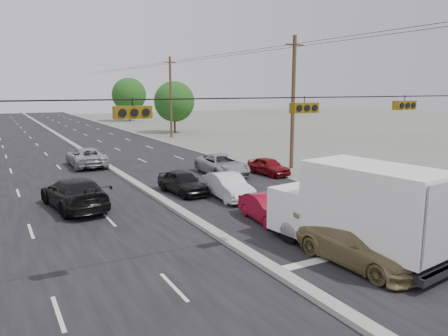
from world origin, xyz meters
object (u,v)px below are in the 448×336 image
Objects in this scene: queue_car_b at (228,187)px; queue_car_e at (269,166)px; box_truck at (358,209)px; oncoming_near at (74,193)px; queue_car_c at (222,165)px; tree_right_mid at (174,102)px; tree_right_far at (129,95)px; queue_car_a at (183,182)px; tan_sedan at (358,244)px; oncoming_far at (86,157)px; utility_pole_right_c at (171,97)px; utility_pole_right_b at (293,102)px; red_sedan at (267,209)px.

queue_car_b is 7.47m from queue_car_e.
box_truck is 1.26× the size of oncoming_near.
tree_right_mid is at bearing 76.32° from queue_car_c.
queue_car_a is at bearing -103.65° from tree_right_far.
oncoming_far reaches higher than tan_sedan.
tan_sedan is at bearing -90.91° from queue_car_a.
utility_pole_right_c is 27.00m from queue_car_e.
oncoming_far is (-4.92, 23.99, -1.03)m from box_truck.
tree_right_far is at bearing 83.35° from utility_pole_right_c.
tan_sedan is 10.29m from queue_car_b.
utility_pole_right_b is 1.41× the size of box_truck.
utility_pole_right_c is at bearing 78.62° from queue_car_c.
oncoming_far reaches higher than queue_car_b.
red_sedan is at bearing 103.20° from oncoming_far.
tree_right_far reaches higher than tree_right_mid.
utility_pole_right_c is 1.90× the size of queue_car_c.
oncoming_far is (-13.90, 8.23, -4.36)m from utility_pole_right_b.
utility_pole_right_b is at bearing 1.09° from queue_car_c.
oncoming_near is (-13.82, -2.70, 0.19)m from queue_car_e.
red_sedan is at bearing -86.30° from queue_car_a.
tree_right_mid reaches higher than tan_sedan.
utility_pole_right_b is 2.36× the size of queue_car_b.
oncoming_far is at bearing -129.66° from utility_pole_right_c.
queue_car_c is at bearing 146.26° from queue_car_e.
box_truck is 24.51m from oncoming_far.
tan_sedan is 24.96m from oncoming_far.
tree_right_far reaches higher than red_sedan.
tree_right_far is 1.92× the size of queue_car_b.
box_truck is at bearing 117.04° from oncoming_near.
box_truck is 14.12m from oncoming_near.
oncoming_far is (-4.90, 14.29, 0.05)m from queue_car_b.
utility_pole_right_c reaches higher than oncoming_far.
utility_pole_right_b reaches higher than red_sedan.
queue_car_a is at bearing 104.73° from oncoming_far.
tree_right_far reaches higher than oncoming_far.
utility_pole_right_c reaches higher than red_sedan.
tree_right_mid reaches higher than queue_car_c.
oncoming_near reaches higher than queue_car_a.
box_truck is at bearing 101.71° from oncoming_far.
utility_pole_right_b and utility_pole_right_c have the same top height.
tree_right_far is at bearing 75.80° from tan_sedan.
oncoming_far is (-13.90, -16.77, -4.36)m from utility_pole_right_c.
tan_sedan is at bearing -104.52° from tree_right_mid.
box_truck is at bearing -102.43° from utility_pole_right_c.
tree_right_mid is 25.03m from tree_right_far.
queue_car_e is (5.87, 4.61, -0.08)m from queue_car_b.
tree_right_mid is 1.44× the size of tan_sedan.
queue_car_e is (-5.63, -31.44, -3.72)m from tree_right_mid.
box_truck is at bearing -119.68° from utility_pole_right_b.
red_sedan is (-13.00, -65.70, -4.34)m from tree_right_far.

